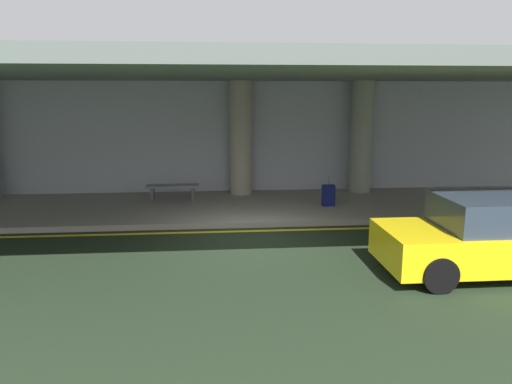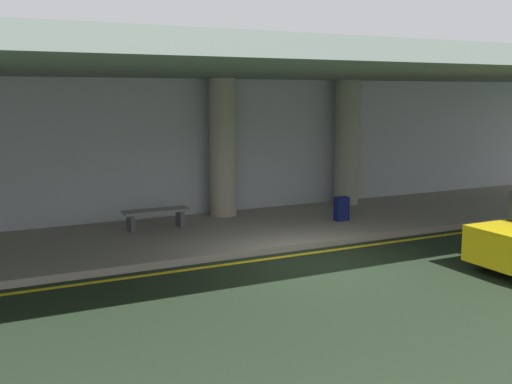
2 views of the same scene
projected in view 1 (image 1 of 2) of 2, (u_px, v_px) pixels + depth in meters
ground_plane at (253, 239)px, 11.61m from camera, size 60.00×60.00×0.00m
sidewalk at (244, 207)px, 14.62m from camera, size 26.00×4.20×0.15m
lane_stripe_yellow at (250, 231)px, 12.29m from camera, size 26.00×0.14×0.01m
support_column_center at (241, 138)px, 15.80m from camera, size 0.73×0.73×3.65m
support_column_right_mid at (361, 137)px, 16.15m from camera, size 0.73×0.73×3.65m
ceiling_overhang at (245, 73)px, 13.36m from camera, size 28.00×13.20×0.30m
terminal_back_wall at (240, 139)px, 16.45m from camera, size 26.00×0.30×3.80m
car_yellow_taxi at (490, 237)px, 9.32m from camera, size 4.10×1.92×1.50m
suitcase_upright_primary at (328, 195)px, 14.34m from camera, size 0.36×0.22×0.90m
bench_metal at (173, 189)px, 15.07m from camera, size 1.60×0.50×0.48m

